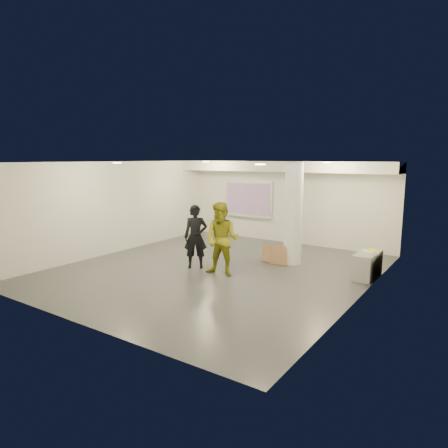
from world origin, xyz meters
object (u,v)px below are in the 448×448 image
Objects in this scene: column at (293,214)px; man at (222,239)px; credenza at (367,265)px; projection_screen at (248,199)px; woman at (196,237)px.

column is 1.53× the size of man.
column is 2.51m from credenza.
column is 2.61× the size of credenza.
projection_screen is 5.23m from man.
man is (-1.07, -2.14, -0.52)m from column.
projection_screen is 4.75m from woman.
column is 4.08m from projection_screen.
column is at bearing 177.20° from credenza.
woman is (-4.32, -1.75, 0.57)m from credenza.
projection_screen is 1.07× the size of man.
man reaches higher than credenza.
credenza is (2.22, -0.19, -1.16)m from column.
column is 1.43× the size of projection_screen.
woman is at bearing 158.94° from man.
woman is at bearing -77.76° from projection_screen.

